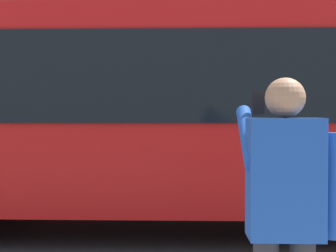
% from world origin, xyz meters
% --- Properties ---
extents(ground_plane, '(60.00, 60.00, 0.00)m').
position_xyz_m(ground_plane, '(0.00, 0.00, 0.00)').
color(ground_plane, '#2B2B2D').
extents(red_bus, '(9.05, 2.54, 3.08)m').
position_xyz_m(red_bus, '(1.02, 0.03, 1.68)').
color(red_bus, red).
rests_on(red_bus, ground_plane).
extents(pedestrian_photographer, '(0.53, 0.52, 1.70)m').
position_xyz_m(pedestrian_photographer, '(0.39, 4.25, 1.14)').
color(pedestrian_photographer, '#2D2D33').
rests_on(pedestrian_photographer, sidewalk_curb).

